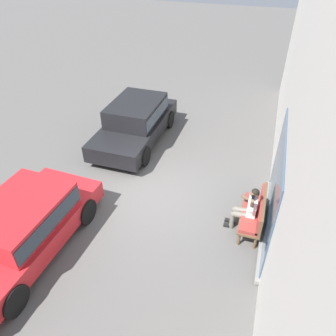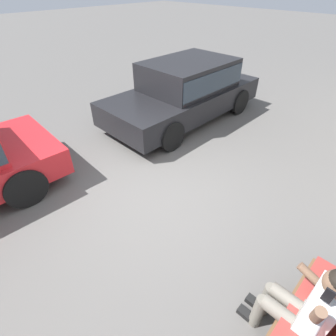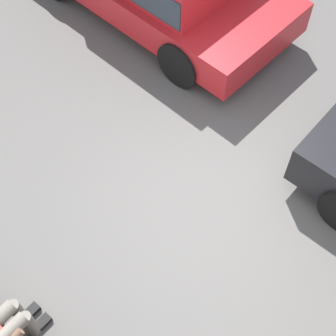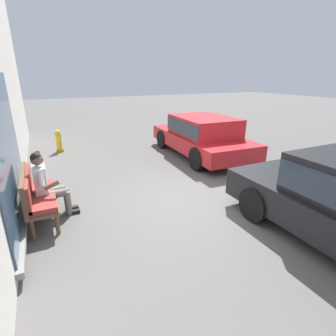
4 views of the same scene
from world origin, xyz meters
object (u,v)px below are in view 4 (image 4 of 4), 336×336
object	(u,v)px
fire_hydrant	(59,141)
parked_car_mid	(202,134)
person_on_phone	(47,184)
bench	(35,193)

from	to	relation	value
fire_hydrant	parked_car_mid	bearing A→B (deg)	-120.81
person_on_phone	fire_hydrant	distance (m)	4.93
parked_car_mid	person_on_phone	bearing A→B (deg)	114.51
bench	parked_car_mid	distance (m)	5.68
person_on_phone	bench	bearing A→B (deg)	105.68
bench	fire_hydrant	distance (m)	5.02
bench	fire_hydrant	bearing A→B (deg)	-8.78
parked_car_mid	fire_hydrant	size ratio (longest dim) A/B	5.49
person_on_phone	fire_hydrant	bearing A→B (deg)	-6.33
bench	person_on_phone	size ratio (longest dim) A/B	1.13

